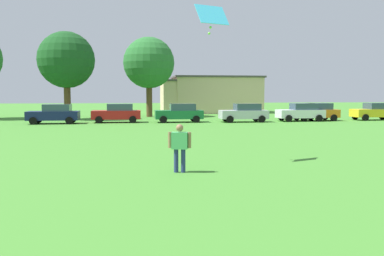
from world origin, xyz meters
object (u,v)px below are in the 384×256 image
(parked_car_silver_3, at_px, (244,113))
(tree_center, at_px, (66,60))
(parked_car_red_1, at_px, (117,113))
(tree_far_right, at_px, (149,63))
(parked_car_white_4, at_px, (301,112))
(parked_car_navy_0, at_px, (54,114))
(parked_car_orange_5, at_px, (316,112))
(parked_car_yellow_6, at_px, (375,111))
(kite, at_px, (212,16))
(adult_bystander, at_px, (180,144))
(parked_car_green_2, at_px, (180,113))

(parked_car_silver_3, distance_m, tree_center, 18.41)
(parked_car_red_1, relative_size, tree_far_right, 0.49)
(parked_car_silver_3, distance_m, parked_car_white_4, 5.61)
(parked_car_navy_0, relative_size, parked_car_orange_5, 1.00)
(tree_far_right, bearing_deg, parked_car_yellow_6, -21.90)
(parked_car_navy_0, distance_m, parked_car_white_4, 22.36)
(parked_car_yellow_6, bearing_deg, parked_car_navy_0, 1.03)
(parked_car_yellow_6, distance_m, tree_center, 30.91)
(parked_car_navy_0, relative_size, parked_car_yellow_6, 1.00)
(kite, xyz_separation_m, tree_center, (-9.59, 26.73, 0.41))
(parked_car_red_1, bearing_deg, parked_car_yellow_6, 179.64)
(parked_car_yellow_6, xyz_separation_m, tree_center, (-30.03, 5.31, 5.04))
(parked_car_white_4, relative_size, tree_center, 0.49)
(adult_bystander, distance_m, tree_center, 30.22)
(kite, height_order, parked_car_navy_0, kite)
(parked_car_white_4, relative_size, parked_car_yellow_6, 1.00)
(parked_car_white_4, bearing_deg, tree_far_right, -33.60)
(parked_car_silver_3, xyz_separation_m, tree_center, (-16.59, 6.18, 5.04))
(kite, bearing_deg, parked_car_orange_5, 56.24)
(parked_car_navy_0, bearing_deg, parked_car_green_2, -178.56)
(parked_car_navy_0, relative_size, tree_far_right, 0.49)
(parked_car_navy_0, height_order, parked_car_silver_3, same)
(parked_car_green_2, height_order, tree_center, tree_center)
(tree_center, bearing_deg, parked_car_white_4, -14.65)
(parked_car_silver_3, height_order, tree_far_right, tree_far_right)
(adult_bystander, bearing_deg, tree_far_right, -77.59)
(tree_center, bearing_deg, parked_car_yellow_6, -10.02)
(kite, relative_size, parked_car_yellow_6, 0.31)
(kite, height_order, parked_car_yellow_6, kite)
(parked_car_green_2, xyz_separation_m, tree_far_right, (-2.43, 9.00, 5.10))
(tree_center, bearing_deg, kite, -70.27)
(parked_car_red_1, bearing_deg, tree_far_right, -110.31)
(kite, relative_size, tree_far_right, 0.15)
(adult_bystander, xyz_separation_m, parked_car_red_1, (-3.03, 23.52, -0.10))
(adult_bystander, bearing_deg, parked_car_yellow_6, -120.43)
(parked_car_white_4, height_order, tree_center, tree_center)
(parked_car_red_1, relative_size, parked_car_yellow_6, 1.00)
(parked_car_red_1, xyz_separation_m, parked_car_green_2, (5.60, -0.43, 0.00))
(adult_bystander, xyz_separation_m, tree_center, (-8.16, 28.67, 4.95))
(parked_car_navy_0, xyz_separation_m, parked_car_green_2, (10.91, 0.27, 0.00))
(adult_bystander, distance_m, parked_car_yellow_6, 32.00)
(parked_car_silver_3, xyz_separation_m, parked_car_yellow_6, (13.44, 0.87, 0.00))
(adult_bystander, height_order, parked_car_silver_3, parked_car_silver_3)
(tree_far_right, bearing_deg, parked_car_silver_3, -49.23)
(adult_bystander, bearing_deg, kite, -113.74)
(parked_car_yellow_6, distance_m, tree_far_right, 23.96)
(parked_car_green_2, distance_m, parked_car_white_4, 11.46)
(kite, height_order, parked_car_orange_5, kite)
(parked_car_yellow_6, bearing_deg, tree_center, -10.02)
(parked_car_red_1, xyz_separation_m, parked_car_orange_5, (18.71, -0.26, 0.00))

